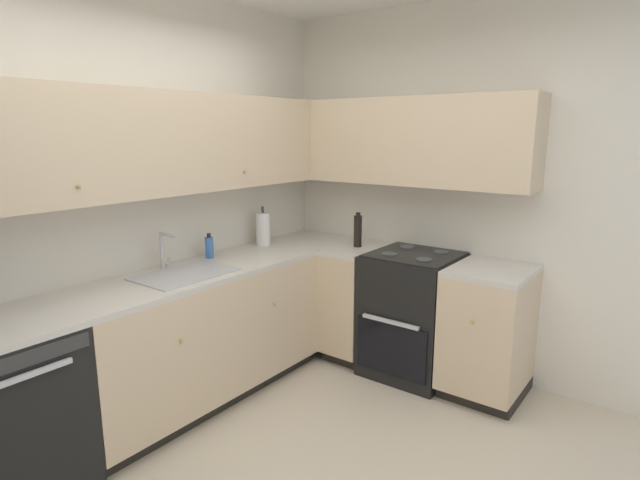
{
  "coord_description": "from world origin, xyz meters",
  "views": [
    {
      "loc": [
        -1.65,
        -1.35,
        1.79
      ],
      "look_at": [
        1.01,
        0.65,
        1.07
      ],
      "focal_mm": 28.56,
      "sensor_mm": 36.0,
      "label": 1
    }
  ],
  "objects_px": {
    "paper_towel_roll": "(263,229)",
    "oil_bottle": "(358,231)",
    "oven_range": "(413,313)",
    "dishwasher": "(8,416)",
    "soap_bottle": "(209,247)"
  },
  "relations": [
    {
      "from": "dishwasher",
      "to": "paper_towel_roll",
      "type": "relative_size",
      "value": 2.74
    },
    {
      "from": "soap_bottle",
      "to": "oil_bottle",
      "type": "height_order",
      "value": "oil_bottle"
    },
    {
      "from": "dishwasher",
      "to": "soap_bottle",
      "type": "distance_m",
      "value": 1.57
    },
    {
      "from": "dishwasher",
      "to": "oil_bottle",
      "type": "distance_m",
      "value": 2.51
    },
    {
      "from": "soap_bottle",
      "to": "paper_towel_roll",
      "type": "height_order",
      "value": "paper_towel_roll"
    },
    {
      "from": "dishwasher",
      "to": "oil_bottle",
      "type": "height_order",
      "value": "oil_bottle"
    },
    {
      "from": "paper_towel_roll",
      "to": "oil_bottle",
      "type": "bearing_deg",
      "value": -57.37
    },
    {
      "from": "soap_bottle",
      "to": "oil_bottle",
      "type": "xyz_separation_m",
      "value": [
        0.93,
        -0.65,
        0.05
      ]
    },
    {
      "from": "dishwasher",
      "to": "soap_bottle",
      "type": "height_order",
      "value": "soap_bottle"
    },
    {
      "from": "paper_towel_roll",
      "to": "oil_bottle",
      "type": "height_order",
      "value": "paper_towel_roll"
    },
    {
      "from": "soap_bottle",
      "to": "paper_towel_roll",
      "type": "distance_m",
      "value": 0.54
    },
    {
      "from": "oven_range",
      "to": "soap_bottle",
      "type": "relative_size",
      "value": 5.96
    },
    {
      "from": "dishwasher",
      "to": "oven_range",
      "type": "bearing_deg",
      "value": -21.54
    },
    {
      "from": "paper_towel_roll",
      "to": "oil_bottle",
      "type": "relative_size",
      "value": 1.18
    },
    {
      "from": "oven_range",
      "to": "oil_bottle",
      "type": "distance_m",
      "value": 0.75
    }
  ]
}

